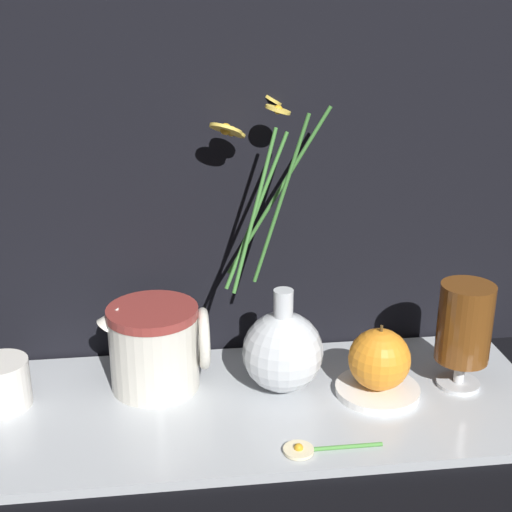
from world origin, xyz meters
The scene contains 9 objects.
ground_plane centered at (0.00, 0.00, 0.00)m, with size 6.00×6.00×0.00m, color black.
shelf centered at (0.00, 0.00, 0.01)m, with size 0.79×0.30×0.01m.
vase_with_flowers centered at (0.06, 0.03, 0.08)m, with size 0.17×0.20×0.37m.
yellow_mug centered at (-0.31, 0.03, 0.04)m, with size 0.08×0.07×0.06m.
ceramic_pitcher centered at (-0.11, 0.06, 0.08)m, with size 0.15×0.12×0.13m.
tea_glass centered at (0.29, 0.01, 0.10)m, with size 0.07×0.07×0.15m.
saucer_plate centered at (0.18, 0.00, 0.02)m, with size 0.11×0.11×0.01m.
orange_fruit centered at (0.18, 0.00, 0.06)m, with size 0.08×0.08×0.09m.
loose_daisy centered at (0.07, -0.11, 0.02)m, with size 0.12×0.04×0.01m.
Camera 1 is at (-0.08, -0.80, 0.51)m, focal length 50.00 mm.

